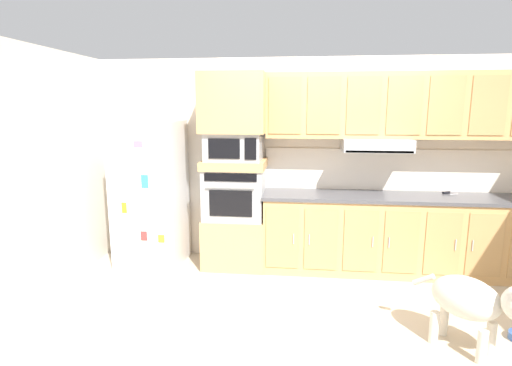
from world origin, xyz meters
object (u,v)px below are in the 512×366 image
Objects in this scene: screwdriver at (447,193)px; dog at (478,301)px; refrigerator at (151,194)px; microwave at (234,146)px; built_in_oven at (235,193)px.

screwdriver is 0.20× the size of dog.
microwave is (1.02, 0.07, 0.58)m from refrigerator.
built_in_oven is at bearing 3.78° from refrigerator.
dog is at bearing -36.43° from built_in_oven.
refrigerator is 2.73× the size of microwave.
dog is (-0.32, -1.74, -0.49)m from screwdriver.
dog is (2.16, -1.60, -0.46)m from built_in_oven.
microwave is 3.93× the size of screwdriver.
built_in_oven is at bearing 179.23° from microwave.
screwdriver is at bearing 3.39° from microwave.
refrigerator is 2.18× the size of dog.
refrigerator reaches higher than screwdriver.
built_in_oven is 0.56m from microwave.
refrigerator is 10.74× the size of screwdriver.
built_in_oven reaches higher than dog.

